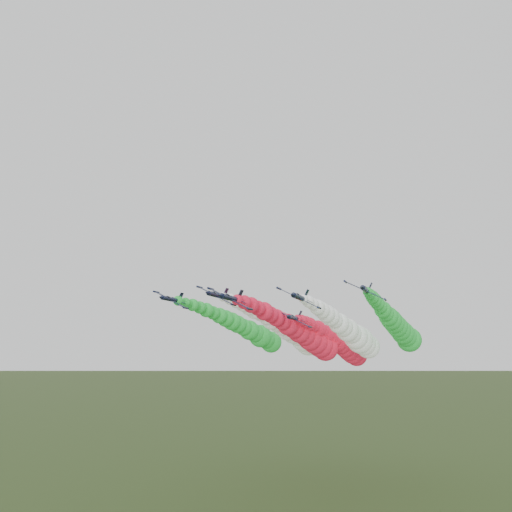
% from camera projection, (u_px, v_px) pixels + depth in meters
% --- Properties ---
extents(jet_lead, '(12.59, 66.67, 14.05)m').
position_uv_depth(jet_lead, '(306.00, 336.00, 127.95)').
color(jet_lead, '#111733').
rests_on(jet_lead, ground).
extents(jet_inner_left, '(13.02, 67.11, 14.49)m').
position_uv_depth(jet_inner_left, '(291.00, 331.00, 141.09)').
color(jet_inner_left, '#111733').
rests_on(jet_inner_left, ground).
extents(jet_inner_right, '(12.40, 66.48, 13.86)m').
position_uv_depth(jet_inner_right, '(353.00, 334.00, 131.25)').
color(jet_inner_right, '#111733').
rests_on(jet_inner_right, ground).
extents(jet_outer_left, '(12.46, 66.55, 13.93)m').
position_uv_depth(jet_outer_left, '(249.00, 331.00, 149.97)').
color(jet_outer_left, '#111733').
rests_on(jet_outer_left, ground).
extents(jet_outer_right, '(12.69, 66.77, 14.15)m').
position_uv_depth(jet_outer_right, '(398.00, 328.00, 137.32)').
color(jet_outer_right, '#111733').
rests_on(jet_outer_right, ground).
extents(jet_trail, '(12.49, 66.58, 13.96)m').
position_uv_depth(jet_trail, '(342.00, 345.00, 149.26)').
color(jet_trail, '#111733').
rests_on(jet_trail, ground).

